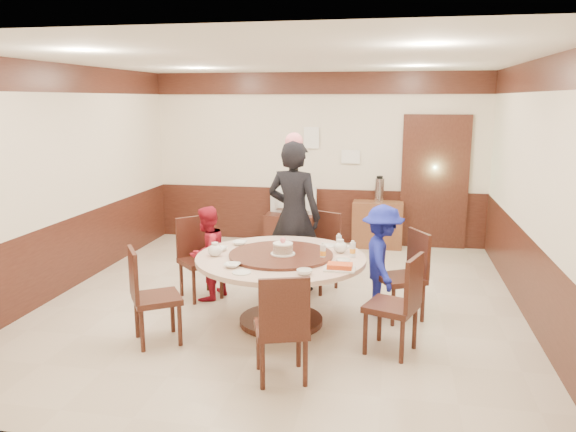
% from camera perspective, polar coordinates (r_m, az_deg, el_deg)
% --- Properties ---
extents(room, '(6.00, 6.04, 2.84)m').
position_cam_1_polar(room, '(6.50, -0.54, 0.31)').
color(room, beige).
rests_on(room, ground).
extents(banquet_table, '(1.79, 1.79, 0.78)m').
position_cam_1_polar(banquet_table, '(5.99, -0.72, -6.09)').
color(banquet_table, '#3C1B12').
rests_on(banquet_table, ground).
extents(chair_0, '(0.60, 0.60, 0.97)m').
position_cam_1_polar(chair_0, '(6.34, 11.49, -7.49)').
color(chair_0, '#3C1B12').
rests_on(chair_0, ground).
extents(chair_1, '(0.59, 0.59, 0.97)m').
position_cam_1_polar(chair_1, '(7.15, 3.04, -5.04)').
color(chair_1, '#3C1B12').
rests_on(chair_1, ground).
extents(chair_2, '(0.62, 0.62, 0.97)m').
position_cam_1_polar(chair_2, '(6.93, -8.92, -5.71)').
color(chair_2, '#3C1B12').
rests_on(chair_2, ground).
extents(chair_3, '(0.61, 0.61, 0.97)m').
position_cam_1_polar(chair_3, '(5.77, -13.35, -9.54)').
color(chair_3, '#3C1B12').
rests_on(chair_3, ground).
extents(chair_4, '(0.56, 0.56, 0.97)m').
position_cam_1_polar(chair_4, '(4.92, -0.65, -13.04)').
color(chair_4, '#3C1B12').
rests_on(chair_4, ground).
extents(chair_5, '(0.57, 0.56, 0.97)m').
position_cam_1_polar(chair_5, '(5.49, 10.62, -10.52)').
color(chair_5, '#3C1B12').
rests_on(chair_5, ground).
extents(person_standing, '(0.77, 0.59, 1.89)m').
position_cam_1_polar(person_standing, '(6.98, 0.60, -0.02)').
color(person_standing, black).
rests_on(person_standing, ground).
extents(person_red, '(0.58, 0.66, 1.13)m').
position_cam_1_polar(person_red, '(6.78, -8.23, -3.77)').
color(person_red, '#A61627').
rests_on(person_red, ground).
extents(person_blue, '(0.58, 0.86, 1.24)m').
position_cam_1_polar(person_blue, '(6.32, 9.55, -4.46)').
color(person_blue, '#172097').
rests_on(person_blue, ground).
extents(birthday_cake, '(0.26, 0.26, 0.18)m').
position_cam_1_polar(birthday_cake, '(5.87, -0.53, -3.32)').
color(birthday_cake, white).
rests_on(birthday_cake, banquet_table).
extents(teapot_left, '(0.17, 0.15, 0.13)m').
position_cam_1_polar(teapot_left, '(5.97, -7.42, -3.48)').
color(teapot_left, white).
rests_on(teapot_left, banquet_table).
extents(teapot_right, '(0.17, 0.15, 0.13)m').
position_cam_1_polar(teapot_right, '(6.07, 5.35, -3.17)').
color(teapot_right, white).
rests_on(teapot_right, banquet_table).
extents(bowl_0, '(0.16, 0.16, 0.04)m').
position_cam_1_polar(bowl_0, '(6.40, -4.91, -2.75)').
color(bowl_0, white).
rests_on(bowl_0, banquet_table).
extents(bowl_1, '(0.15, 0.15, 0.05)m').
position_cam_1_polar(bowl_1, '(5.32, 1.69, -5.71)').
color(bowl_1, white).
rests_on(bowl_1, banquet_table).
extents(bowl_2, '(0.16, 0.16, 0.04)m').
position_cam_1_polar(bowl_2, '(5.56, -5.69, -5.01)').
color(bowl_2, white).
rests_on(bowl_2, banquet_table).
extents(bowl_3, '(0.14, 0.14, 0.04)m').
position_cam_1_polar(bowl_3, '(5.69, 5.62, -4.60)').
color(bowl_3, white).
rests_on(bowl_3, banquet_table).
extents(bowl_4, '(0.16, 0.16, 0.04)m').
position_cam_1_polar(bowl_4, '(6.18, -6.96, -3.32)').
color(bowl_4, white).
rests_on(bowl_4, banquet_table).
extents(saucer_near, '(0.18, 0.18, 0.01)m').
position_cam_1_polar(saucer_near, '(5.38, -4.75, -5.74)').
color(saucer_near, white).
rests_on(saucer_near, banquet_table).
extents(saucer_far, '(0.18, 0.18, 0.01)m').
position_cam_1_polar(saucer_far, '(6.33, 4.18, -3.02)').
color(saucer_far, white).
rests_on(saucer_far, banquet_table).
extents(shrimp_platter, '(0.30, 0.20, 0.06)m').
position_cam_1_polar(shrimp_platter, '(5.47, 5.28, -5.20)').
color(shrimp_platter, white).
rests_on(shrimp_platter, banquet_table).
extents(bottle_0, '(0.06, 0.06, 0.16)m').
position_cam_1_polar(bottle_0, '(5.79, 3.58, -3.68)').
color(bottle_0, silver).
rests_on(bottle_0, banquet_table).
extents(bottle_1, '(0.06, 0.06, 0.16)m').
position_cam_1_polar(bottle_1, '(5.90, 6.59, -3.44)').
color(bottle_1, silver).
rests_on(bottle_1, banquet_table).
extents(bottle_2, '(0.06, 0.06, 0.16)m').
position_cam_1_polar(bottle_2, '(6.18, 5.18, -2.72)').
color(bottle_2, silver).
rests_on(bottle_2, banquet_table).
extents(tv_stand, '(0.85, 0.45, 0.50)m').
position_cam_1_polar(tv_stand, '(9.37, 0.35, -1.30)').
color(tv_stand, '#3C1B12').
rests_on(tv_stand, ground).
extents(television, '(0.81, 0.24, 0.46)m').
position_cam_1_polar(television, '(9.27, 0.35, 1.60)').
color(television, gray).
rests_on(television, tv_stand).
extents(side_cabinet, '(0.80, 0.40, 0.75)m').
position_cam_1_polar(side_cabinet, '(9.23, 9.07, -0.86)').
color(side_cabinet, brown).
rests_on(side_cabinet, ground).
extents(thermos, '(0.15, 0.15, 0.38)m').
position_cam_1_polar(thermos, '(9.12, 9.26, 2.60)').
color(thermos, silver).
rests_on(thermos, side_cabinet).
extents(notice_left, '(0.25, 0.00, 0.35)m').
position_cam_1_polar(notice_left, '(9.30, 2.39, 7.95)').
color(notice_left, white).
rests_on(notice_left, room).
extents(notice_right, '(0.30, 0.00, 0.22)m').
position_cam_1_polar(notice_right, '(9.25, 6.38, 6.00)').
color(notice_right, white).
rests_on(notice_right, room).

